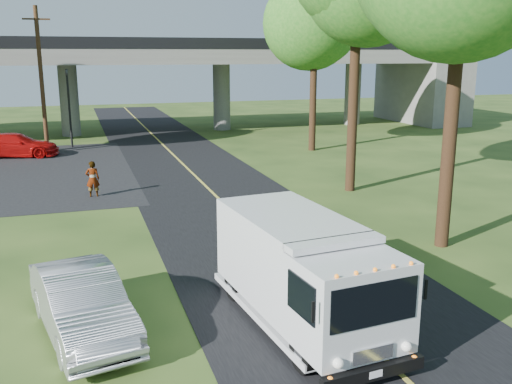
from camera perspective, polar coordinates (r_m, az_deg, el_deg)
name	(u,v)px	position (r m, az deg, el deg)	size (l,w,h in m)	color
ground	(297,275)	(16.48, 4.17, -8.32)	(120.00, 120.00, 0.00)	#284217
road	(215,195)	(25.59, -4.17, -0.29)	(7.00, 90.00, 0.02)	black
lane_line	(215,194)	(25.58, -4.17, -0.24)	(0.12, 90.00, 0.01)	gold
overpass	(147,75)	(46.54, -10.81, 11.44)	(54.00, 10.00, 7.30)	slate
traffic_signal	(69,100)	(40.27, -18.22, 8.76)	(0.18, 0.22, 5.20)	black
utility_pole	(41,80)	(38.23, -20.66, 10.45)	(1.60, 0.26, 9.00)	#472D19
tree_right_far	(319,18)	(37.21, 6.31, 16.87)	(5.77, 5.67, 10.99)	#382314
step_van	(302,269)	(13.18, 4.59, -7.73)	(2.78, 6.16, 2.51)	silver
red_sedan	(16,145)	(37.93, -22.89, 4.34)	(2.03, 4.99, 1.45)	#B80C0B
silver_sedan	(82,303)	(13.51, -17.01, -10.59)	(1.58, 4.53, 1.49)	#999CA1
pedestrian	(93,179)	(26.04, -16.02, 1.25)	(0.59, 0.39, 1.61)	gray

